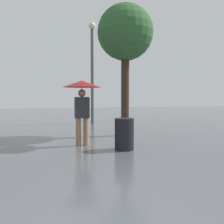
% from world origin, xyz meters
% --- Properties ---
extents(pedestrian, '(1.06, 1.06, 1.83)m').
position_xyz_m(pedestrian, '(0.56, 4.74, 1.46)').
color(pedestrian, '#9E7051').
rests_on(pedestrian, ground_plane).
extents(tree, '(1.95, 1.95, 4.60)m').
position_xyz_m(tree, '(2.34, 6.18, 3.56)').
color(tree, '#38281E').
rests_on(tree, ground_plane).
extents(street_lamp, '(0.35, 0.35, 5.16)m').
position_xyz_m(street_lamp, '(2.06, 10.48, 3.10)').
color(street_lamp, '#515456').
rests_on(street_lamp, ground_plane).
extents(trash_bin, '(0.50, 0.50, 0.82)m').
position_xyz_m(trash_bin, '(1.52, 3.89, 0.41)').
color(trash_bin, black).
rests_on(trash_bin, ground_plane).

